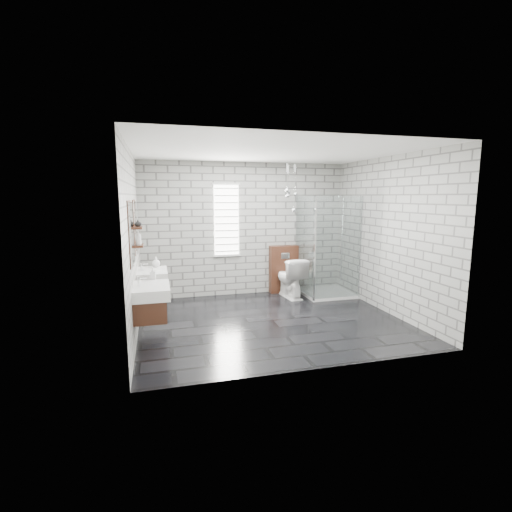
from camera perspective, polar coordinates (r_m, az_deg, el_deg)
name	(u,v)px	position (r m, az deg, el deg)	size (l,w,h in m)	color
floor	(271,321)	(6.20, 2.37, -9.96)	(4.20, 3.60, 0.02)	black
ceiling	(272,151)	(5.90, 2.55, 15.85)	(4.20, 3.60, 0.02)	white
wall_back	(246,229)	(7.64, -1.63, 4.11)	(4.20, 0.02, 2.70)	#A1A29C
wall_front	(320,257)	(4.23, 9.84, -0.11)	(4.20, 0.02, 2.70)	#A1A29C
wall_left	(133,243)	(5.64, -18.45, 1.85)	(0.02, 3.60, 2.70)	#A1A29C
wall_right	(388,235)	(6.83, 19.61, 2.99)	(0.02, 3.60, 2.70)	#A1A29C
vanity_left	(148,292)	(5.16, -16.23, -5.41)	(0.47, 0.70, 1.57)	#482416
vanity_right	(150,276)	(6.21, -16.06, -2.96)	(0.47, 0.70, 1.57)	#482416
shelf_lower	(138,246)	(5.59, -17.65, 1.52)	(0.14, 0.30, 0.03)	#482416
shelf_upper	(137,228)	(5.57, -17.78, 4.18)	(0.14, 0.30, 0.03)	#482416
window	(226,220)	(7.51, -4.57, 5.53)	(0.56, 0.05, 1.48)	white
cistern_panel	(284,269)	(7.88, 4.26, -2.01)	(0.60, 0.20, 1.00)	#482416
flush_plate	(285,256)	(7.73, 4.54, 0.03)	(0.18, 0.01, 0.12)	silver
shower_enclosure	(325,272)	(7.67, 10.50, -2.41)	(1.00, 1.00, 2.03)	white
pendant_cluster	(290,196)	(7.43, 5.29, 9.19)	(0.32, 0.25, 0.99)	silver
toilet	(290,277)	(7.52, 5.28, -3.30)	(0.45, 0.79, 0.81)	white
soap_bottle_a	(153,273)	(5.49, -15.59, -2.58)	(0.08, 0.08, 0.17)	#B2B2B2
soap_bottle_b	(156,262)	(6.43, -15.12, -0.88)	(0.13, 0.13, 0.17)	#B2B2B2
soap_bottle_c	(138,238)	(5.50, -17.64, 2.68)	(0.08, 0.08, 0.21)	#B2B2B2
vase	(138,223)	(5.56, -17.71, 4.85)	(0.10, 0.10, 0.10)	#B2B2B2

